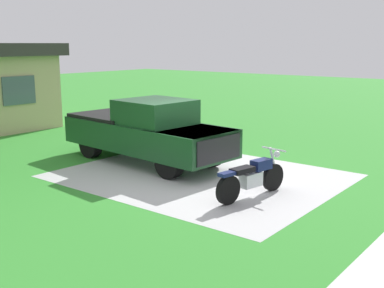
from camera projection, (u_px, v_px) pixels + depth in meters
name	position (u px, v px, depth m)	size (l,w,h in m)	color
ground_plane	(200.00, 176.00, 12.87)	(80.00, 80.00, 0.00)	#348C2F
driveway_pad	(200.00, 176.00, 12.87)	(5.72, 7.05, 0.01)	#BDBDBD
motorcycle	(252.00, 177.00, 11.00)	(2.20, 0.75, 1.09)	black
pickup_truck	(145.00, 130.00, 14.24)	(2.47, 5.77, 1.90)	black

